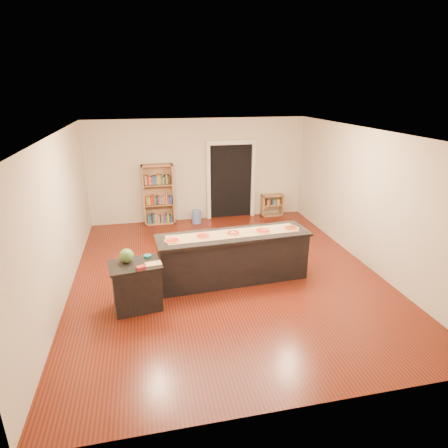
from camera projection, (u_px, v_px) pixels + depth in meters
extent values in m
cube|color=beige|center=(226.00, 208.00, 7.14)|extent=(6.00, 7.00, 2.80)
cube|color=#5C1E0F|center=(226.00, 273.00, 7.62)|extent=(6.00, 7.00, 0.01)
cube|color=white|center=(226.00, 133.00, 6.66)|extent=(6.00, 7.00, 0.01)
cube|color=black|center=(231.00, 181.00, 10.63)|extent=(1.20, 0.02, 2.10)
cube|color=silver|center=(209.00, 183.00, 10.46)|extent=(0.10, 0.08, 2.10)
cube|color=silver|center=(253.00, 181.00, 10.72)|extent=(0.10, 0.08, 2.10)
cube|color=silver|center=(231.00, 142.00, 10.21)|extent=(1.40, 0.08, 0.12)
cube|color=black|center=(233.00, 258.00, 7.23)|extent=(2.83, 0.71, 0.91)
cube|color=black|center=(234.00, 235.00, 7.06)|extent=(2.91, 0.79, 0.05)
cube|color=black|center=(137.00, 287.00, 6.31)|extent=(0.77, 0.54, 0.79)
cube|color=black|center=(135.00, 265.00, 6.16)|extent=(0.84, 0.61, 0.04)
cube|color=#A77A51|center=(158.00, 195.00, 10.14)|extent=(0.82, 0.29, 1.65)
cube|color=#A77A51|center=(272.00, 205.00, 10.97)|extent=(0.63, 0.27, 0.63)
cylinder|color=#5379BA|center=(197.00, 217.00, 10.39)|extent=(0.26, 0.26, 0.37)
cube|color=tan|center=(233.00, 233.00, 7.07)|extent=(2.55, 0.61, 0.00)
sphere|color=#144214|center=(127.00, 256.00, 6.18)|extent=(0.24, 0.24, 0.24)
cube|color=tan|center=(153.00, 264.00, 6.14)|extent=(0.28, 0.21, 0.02)
cube|color=maroon|center=(141.00, 268.00, 5.97)|extent=(0.17, 0.15, 0.05)
cylinder|color=#195966|center=(148.00, 256.00, 6.37)|extent=(0.13, 0.13, 0.05)
cylinder|color=#DBA054|center=(172.00, 240.00, 6.73)|extent=(0.28, 0.28, 0.02)
cylinder|color=#A5190C|center=(172.00, 240.00, 6.73)|extent=(0.23, 0.23, 0.00)
cylinder|color=#DBA054|center=(203.00, 236.00, 6.93)|extent=(0.29, 0.29, 0.02)
cylinder|color=#A5190C|center=(203.00, 235.00, 6.93)|extent=(0.24, 0.24, 0.00)
cylinder|color=#DBA054|center=(233.00, 233.00, 7.07)|extent=(0.31, 0.31, 0.02)
cylinder|color=#A5190C|center=(233.00, 232.00, 7.07)|extent=(0.25, 0.25, 0.00)
cylinder|color=#DBA054|center=(263.00, 231.00, 7.18)|extent=(0.31, 0.31, 0.02)
cylinder|color=#A5190C|center=(263.00, 230.00, 7.17)|extent=(0.25, 0.25, 0.00)
cylinder|color=#DBA054|center=(291.00, 228.00, 7.32)|extent=(0.30, 0.30, 0.02)
cylinder|color=#A5190C|center=(291.00, 228.00, 7.32)|extent=(0.25, 0.25, 0.00)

